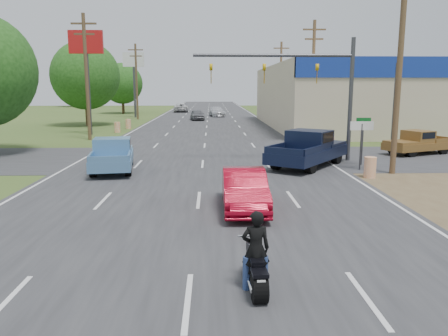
{
  "coord_description": "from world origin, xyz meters",
  "views": [
    {
      "loc": [
        0.48,
        -8.08,
        4.19
      ],
      "look_at": [
        0.95,
        7.7,
        1.3
      ],
      "focal_mm": 35.0,
      "sensor_mm": 36.0,
      "label": 1
    }
  ],
  "objects_px": {
    "blue_pickup": "(113,154)",
    "distant_car_grey": "(197,115)",
    "brown_pickup": "(417,142)",
    "rider": "(256,253)",
    "red_convertible": "(244,190)",
    "navy_pickup": "(309,148)",
    "distant_car_silver": "(217,112)",
    "distant_car_white": "(181,108)",
    "motorcycle": "(256,271)"
  },
  "relations": [
    {
      "from": "motorcycle",
      "to": "brown_pickup",
      "type": "distance_m",
      "value": 22.52
    },
    {
      "from": "brown_pickup",
      "to": "distant_car_white",
      "type": "bearing_deg",
      "value": -3.21
    },
    {
      "from": "distant_car_grey",
      "to": "distant_car_silver",
      "type": "height_order",
      "value": "distant_car_silver"
    },
    {
      "from": "rider",
      "to": "motorcycle",
      "type": "bearing_deg",
      "value": 90.0
    },
    {
      "from": "red_convertible",
      "to": "rider",
      "type": "bearing_deg",
      "value": -91.99
    },
    {
      "from": "rider",
      "to": "navy_pickup",
      "type": "bearing_deg",
      "value": -109.51
    },
    {
      "from": "blue_pickup",
      "to": "distant_car_grey",
      "type": "height_order",
      "value": "blue_pickup"
    },
    {
      "from": "distant_car_silver",
      "to": "distant_car_grey",
      "type": "bearing_deg",
      "value": -118.32
    },
    {
      "from": "blue_pickup",
      "to": "brown_pickup",
      "type": "distance_m",
      "value": 18.97
    },
    {
      "from": "red_convertible",
      "to": "distant_car_silver",
      "type": "height_order",
      "value": "distant_car_silver"
    },
    {
      "from": "distant_car_grey",
      "to": "distant_car_silver",
      "type": "relative_size",
      "value": 0.84
    },
    {
      "from": "blue_pickup",
      "to": "navy_pickup",
      "type": "xyz_separation_m",
      "value": [
        10.39,
        0.96,
        0.14
      ]
    },
    {
      "from": "blue_pickup",
      "to": "brown_pickup",
      "type": "xyz_separation_m",
      "value": [
        18.28,
        5.05,
        -0.08
      ]
    },
    {
      "from": "rider",
      "to": "distant_car_silver",
      "type": "distance_m",
      "value": 57.26
    },
    {
      "from": "distant_car_grey",
      "to": "distant_car_silver",
      "type": "bearing_deg",
      "value": 63.29
    },
    {
      "from": "red_convertible",
      "to": "brown_pickup",
      "type": "bearing_deg",
      "value": 46.48
    },
    {
      "from": "blue_pickup",
      "to": "distant_car_silver",
      "type": "distance_m",
      "value": 43.9
    },
    {
      "from": "red_convertible",
      "to": "brown_pickup",
      "type": "relative_size",
      "value": 0.86
    },
    {
      "from": "blue_pickup",
      "to": "distant_car_silver",
      "type": "xyz_separation_m",
      "value": [
        5.96,
        43.49,
        -0.14
      ]
    },
    {
      "from": "blue_pickup",
      "to": "distant_car_white",
      "type": "height_order",
      "value": "blue_pickup"
    },
    {
      "from": "motorcycle",
      "to": "distant_car_silver",
      "type": "height_order",
      "value": "distant_car_silver"
    },
    {
      "from": "motorcycle",
      "to": "distant_car_silver",
      "type": "distance_m",
      "value": 57.3
    },
    {
      "from": "blue_pickup",
      "to": "navy_pickup",
      "type": "distance_m",
      "value": 10.43
    },
    {
      "from": "brown_pickup",
      "to": "red_convertible",
      "type": "bearing_deg",
      "value": 113.1
    },
    {
      "from": "motorcycle",
      "to": "distant_car_silver",
      "type": "relative_size",
      "value": 0.4
    },
    {
      "from": "red_convertible",
      "to": "blue_pickup",
      "type": "xyz_separation_m",
      "value": [
        -6.22,
        7.57,
        0.15
      ]
    },
    {
      "from": "red_convertible",
      "to": "navy_pickup",
      "type": "height_order",
      "value": "navy_pickup"
    },
    {
      "from": "rider",
      "to": "navy_pickup",
      "type": "relative_size",
      "value": 0.27
    },
    {
      "from": "navy_pickup",
      "to": "distant_car_silver",
      "type": "height_order",
      "value": "navy_pickup"
    },
    {
      "from": "rider",
      "to": "distant_car_silver",
      "type": "xyz_separation_m",
      "value": [
        -0.02,
        57.26,
        -0.1
      ]
    },
    {
      "from": "brown_pickup",
      "to": "distant_car_white",
      "type": "height_order",
      "value": "brown_pickup"
    },
    {
      "from": "rider",
      "to": "navy_pickup",
      "type": "xyz_separation_m",
      "value": [
        4.41,
        14.73,
        0.18
      ]
    },
    {
      "from": "distant_car_white",
      "to": "distant_car_silver",
      "type": "bearing_deg",
      "value": 111.73
    },
    {
      "from": "rider",
      "to": "navy_pickup",
      "type": "height_order",
      "value": "navy_pickup"
    },
    {
      "from": "navy_pickup",
      "to": "distant_car_white",
      "type": "distance_m",
      "value": 56.22
    },
    {
      "from": "red_convertible",
      "to": "motorcycle",
      "type": "bearing_deg",
      "value": -91.96
    },
    {
      "from": "distant_car_white",
      "to": "brown_pickup",
      "type": "bearing_deg",
      "value": 105.42
    },
    {
      "from": "navy_pickup",
      "to": "brown_pickup",
      "type": "xyz_separation_m",
      "value": [
        7.89,
        4.09,
        -0.22
      ]
    },
    {
      "from": "distant_car_silver",
      "to": "distant_car_white",
      "type": "relative_size",
      "value": 0.9
    },
    {
      "from": "motorcycle",
      "to": "rider",
      "type": "xyz_separation_m",
      "value": [
        -0.0,
        0.04,
        0.38
      ]
    },
    {
      "from": "blue_pickup",
      "to": "distant_car_grey",
      "type": "bearing_deg",
      "value": 76.43
    },
    {
      "from": "brown_pickup",
      "to": "distant_car_white",
      "type": "distance_m",
      "value": 54.39
    },
    {
      "from": "red_convertible",
      "to": "navy_pickup",
      "type": "relative_size",
      "value": 0.69
    },
    {
      "from": "navy_pickup",
      "to": "brown_pickup",
      "type": "distance_m",
      "value": 8.89
    },
    {
      "from": "brown_pickup",
      "to": "rider",
      "type": "bearing_deg",
      "value": 123.64
    },
    {
      "from": "brown_pickup",
      "to": "distant_car_grey",
      "type": "height_order",
      "value": "brown_pickup"
    },
    {
      "from": "distant_car_white",
      "to": "navy_pickup",
      "type": "bearing_deg",
      "value": 96.4
    },
    {
      "from": "blue_pickup",
      "to": "brown_pickup",
      "type": "bearing_deg",
      "value": 7.03
    },
    {
      "from": "rider",
      "to": "distant_car_grey",
      "type": "height_order",
      "value": "rider"
    },
    {
      "from": "rider",
      "to": "blue_pickup",
      "type": "xyz_separation_m",
      "value": [
        -5.98,
        13.77,
        0.04
      ]
    }
  ]
}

